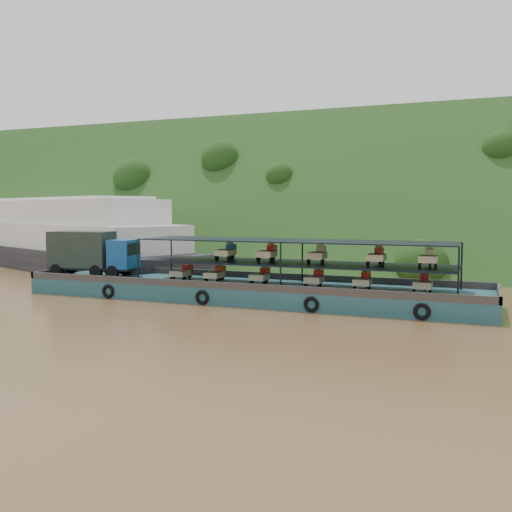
% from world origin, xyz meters
% --- Properties ---
extents(ground, '(160.00, 160.00, 0.00)m').
position_xyz_m(ground, '(0.00, 0.00, 0.00)').
color(ground, brown).
rests_on(ground, ground).
extents(hillside, '(140.00, 39.60, 39.60)m').
position_xyz_m(hillside, '(0.00, 36.00, 0.00)').
color(hillside, '#1C3A15').
rests_on(hillside, ground).
extents(cargo_barge, '(35.03, 7.18, 4.92)m').
position_xyz_m(cargo_barge, '(-3.83, 1.82, 1.22)').
color(cargo_barge, '#16464D').
rests_on(cargo_barge, ground).
extents(passenger_ferry, '(40.57, 24.43, 8.06)m').
position_xyz_m(passenger_ferry, '(-29.95, 15.33, 3.49)').
color(passenger_ferry, black).
rests_on(passenger_ferry, ground).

